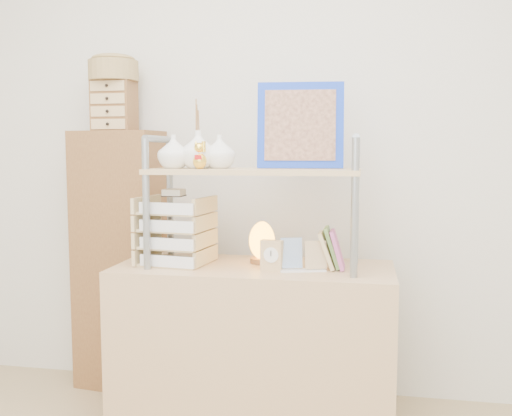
{
  "coord_description": "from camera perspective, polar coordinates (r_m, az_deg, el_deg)",
  "views": [
    {
      "loc": [
        0.46,
        -1.2,
        1.25
      ],
      "look_at": [
        0.01,
        1.2,
        1.0
      ],
      "focal_mm": 40.0,
      "sensor_mm": 36.0,
      "label": 1
    }
  ],
  "objects": [
    {
      "name": "cabinet",
      "position": [
        3.09,
        -13.47,
        -5.14
      ],
      "size": [
        0.48,
        0.29,
        1.35
      ],
      "primitive_type": "cube",
      "rotation": [
        0.0,
        0.0,
        -0.12
      ],
      "color": "brown",
      "rests_on": "ground"
    },
    {
      "name": "salt_lamp",
      "position": [
        2.54,
        0.6,
        -3.41
      ],
      "size": [
        0.12,
        0.12,
        0.19
      ],
      "color": "brown",
      "rests_on": "desk"
    },
    {
      "name": "desk_clock",
      "position": [
        2.38,
        1.59,
        -4.76
      ],
      "size": [
        0.1,
        0.05,
        0.13
      ],
      "color": "tan",
      "rests_on": "desk"
    },
    {
      "name": "postcard_stand",
      "position": [
        2.39,
        4.71,
        -5.37
      ],
      "size": [
        0.2,
        0.1,
        0.14
      ],
      "color": "white",
      "rests_on": "desk"
    },
    {
      "name": "woven_basket",
      "position": [
        3.04,
        -14.06,
        13.14
      ],
      "size": [
        0.25,
        0.25,
        0.1
      ],
      "primitive_type": "cylinder",
      "color": "olive",
      "rests_on": "drawer_chest"
    },
    {
      "name": "hutch",
      "position": [
        2.47,
        -1.87,
        4.64
      ],
      "size": [
        0.9,
        0.34,
        0.8
      ],
      "color": "gray",
      "rests_on": "desk"
    },
    {
      "name": "desk",
      "position": [
        2.59,
        -0.21,
        -13.97
      ],
      "size": [
        1.2,
        0.5,
        0.75
      ],
      "primitive_type": "cube",
      "color": "tan",
      "rests_on": "ground"
    },
    {
      "name": "drawer_chest",
      "position": [
        3.02,
        -13.99,
        9.86
      ],
      "size": [
        0.2,
        0.16,
        0.25
      ],
      "color": "brown",
      "rests_on": "cabinet"
    },
    {
      "name": "letter_tray",
      "position": [
        2.54,
        -8.12,
        -2.61
      ],
      "size": [
        0.3,
        0.29,
        0.33
      ],
      "color": "tan",
      "rests_on": "desk"
    }
  ]
}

